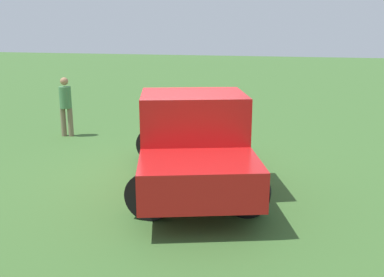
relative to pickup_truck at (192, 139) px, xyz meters
The scene contains 4 objects.
ground_plane 1.17m from the pickup_truck, 135.80° to the left, with size 80.00×80.00×0.00m, color #3D662D.
pickup_truck is the anchor object (origin of this frame).
person_visitor 5.32m from the pickup_truck, 145.73° to the left, with size 0.38×0.38×1.63m.
traffic_cone 5.03m from the pickup_truck, 93.24° to the left, with size 0.32×0.32×0.55m, color orange.
Camera 1 is at (2.56, -8.17, 2.92)m, focal length 41.43 mm.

